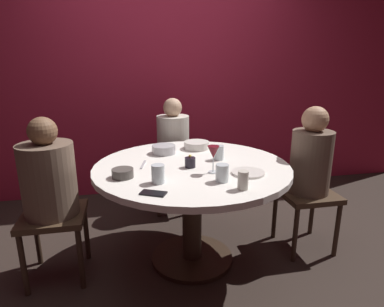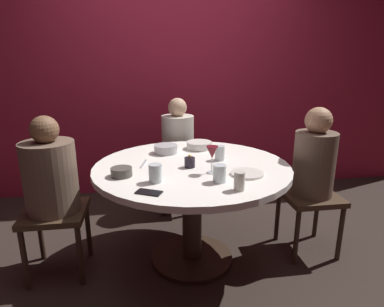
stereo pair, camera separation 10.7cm
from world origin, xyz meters
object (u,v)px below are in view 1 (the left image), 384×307
at_px(bowl_salad_center, 197,145).
at_px(cup_near_candle, 219,153).
at_px(bowl_serving_large, 164,149).
at_px(dining_table, 192,185).
at_px(cup_by_right_diner, 222,173).
at_px(dinner_plate, 248,173).
at_px(cup_center_front, 243,180).
at_px(cup_by_left_diner, 158,174).
at_px(cell_phone, 153,193).
at_px(candle_holder, 190,162).
at_px(bowl_small_white, 123,173).
at_px(seated_diner_right, 310,163).
at_px(seated_diner_back, 173,142).
at_px(seated_diner_left, 49,182).
at_px(wine_glass, 213,153).

height_order(bowl_salad_center, cup_near_candle, cup_near_candle).
bearing_deg(bowl_serving_large, dining_table, -63.60).
bearing_deg(cup_by_right_diner, dinner_plate, 25.64).
bearing_deg(cup_center_front, cup_by_left_diner, 156.97).
height_order(dining_table, cell_phone, cell_phone).
bearing_deg(cup_by_right_diner, candle_holder, 114.46).
bearing_deg(bowl_serving_large, bowl_small_white, -122.73).
bearing_deg(cup_center_front, bowl_small_white, 153.61).
bearing_deg(dining_table, cup_by_right_diner, -72.26).
xyz_separation_m(cup_near_candle, cup_by_right_diner, (-0.10, -0.43, 0.00)).
distance_m(candle_holder, bowl_salad_center, 0.48).
relative_size(cup_near_candle, cup_by_right_diner, 1.00).
relative_size(seated_diner_right, cup_by_left_diner, 10.20).
distance_m(cup_by_right_diner, cup_center_front, 0.16).
xyz_separation_m(seated_diner_right, cup_by_left_diner, (-1.16, -0.29, 0.10)).
distance_m(seated_diner_back, cup_near_candle, 0.87).
xyz_separation_m(seated_diner_left, bowl_small_white, (0.47, -0.16, 0.08)).
height_order(dining_table, bowl_small_white, bowl_small_white).
relative_size(seated_diner_back, cup_by_left_diner, 9.99).
distance_m(seated_diner_right, cup_by_right_diner, 0.87).
xyz_separation_m(dining_table, wine_glass, (0.10, -0.19, 0.28)).
bearing_deg(bowl_serving_large, seated_diner_back, 75.18).
bearing_deg(cup_near_candle, bowl_small_white, -160.56).
xyz_separation_m(dining_table, dinner_plate, (0.31, -0.25, 0.16)).
xyz_separation_m(seated_diner_back, dinner_plate, (0.31, -1.16, 0.07)).
height_order(bowl_serving_large, cup_center_front, cup_center_front).
bearing_deg(cup_by_right_diner, dining_table, 107.74).
height_order(seated_diner_back, seated_diner_right, seated_diner_right).
height_order(dining_table, wine_glass, wine_glass).
bearing_deg(cup_center_front, seated_diner_left, 156.55).
xyz_separation_m(dining_table, candle_holder, (-0.02, -0.05, 0.19)).
bearing_deg(bowl_serving_large, seated_diner_right, -16.69).
height_order(cell_phone, cup_center_front, cup_center_front).
xyz_separation_m(candle_holder, bowl_serving_large, (-0.13, 0.37, -0.00)).
xyz_separation_m(seated_diner_left, cup_near_candle, (1.15, 0.08, 0.11)).
distance_m(candle_holder, cup_by_left_diner, 0.34).
bearing_deg(dinner_plate, seated_diner_right, 23.04).
distance_m(bowl_salad_center, cup_by_left_diner, 0.80).
bearing_deg(candle_holder, bowl_small_white, -166.06).
height_order(dining_table, seated_diner_right, seated_diner_right).
xyz_separation_m(bowl_small_white, cup_by_left_diner, (0.20, -0.13, 0.03)).
xyz_separation_m(seated_diner_right, dinner_plate, (-0.59, -0.25, 0.06)).
xyz_separation_m(bowl_serving_large, bowl_small_white, (-0.31, -0.48, -0.00)).
distance_m(bowl_serving_large, cup_center_front, 0.88).
bearing_deg(seated_diner_back, dining_table, 0.00).
height_order(bowl_salad_center, bowl_small_white, bowl_salad_center).
distance_m(cell_phone, bowl_salad_center, 0.96).
bearing_deg(dining_table, seated_diner_back, 90.00).
relative_size(wine_glass, dinner_plate, 0.84).
distance_m(dining_table, bowl_small_white, 0.52).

